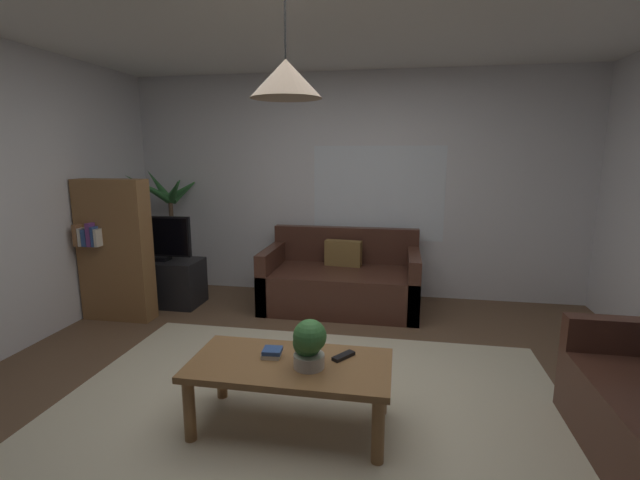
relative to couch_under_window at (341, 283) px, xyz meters
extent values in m
cube|color=brown|center=(0.05, -1.90, -0.28)|extent=(5.16, 4.80, 0.02)
cube|color=beige|center=(0.05, -2.10, -0.27)|extent=(3.35, 2.64, 0.01)
cube|color=silver|center=(0.05, 0.53, 0.99)|extent=(5.28, 0.06, 2.53)
cube|color=white|center=(0.35, 0.50, 0.92)|extent=(1.47, 0.01, 1.06)
cube|color=#47281E|center=(0.00, -0.04, -0.06)|extent=(1.63, 0.89, 0.42)
cube|color=#47281E|center=(0.00, 0.34, 0.35)|extent=(1.63, 0.12, 0.40)
cube|color=#47281E|center=(-0.76, -0.04, 0.05)|extent=(0.12, 0.89, 0.64)
cube|color=#47281E|center=(0.76, -0.04, 0.05)|extent=(0.12, 0.89, 0.64)
cube|color=brown|center=(0.00, 0.16, 0.29)|extent=(0.41, 0.17, 0.28)
cube|color=#47281E|center=(2.09, -1.69, 0.05)|extent=(0.89, 0.12, 0.64)
cube|color=olive|center=(-0.02, -2.20, 0.13)|extent=(1.20, 0.59, 0.04)
cylinder|color=olive|center=(-0.56, -2.43, -0.08)|extent=(0.07, 0.07, 0.38)
cylinder|color=olive|center=(0.52, -2.43, -0.08)|extent=(0.07, 0.07, 0.38)
cylinder|color=olive|center=(-0.56, -1.96, -0.08)|extent=(0.07, 0.07, 0.38)
cylinder|color=olive|center=(0.52, -1.96, -0.08)|extent=(0.07, 0.07, 0.38)
cube|color=beige|center=(-0.15, -2.15, 0.16)|extent=(0.12, 0.10, 0.03)
cube|color=#2D4C8C|center=(-0.14, -2.15, 0.19)|extent=(0.12, 0.11, 0.03)
cube|color=black|center=(0.29, -2.08, 0.16)|extent=(0.13, 0.16, 0.02)
cylinder|color=beige|center=(0.10, -2.24, 0.19)|extent=(0.18, 0.18, 0.08)
sphere|color=#3D7F3D|center=(0.09, -2.21, 0.29)|extent=(0.17, 0.17, 0.17)
sphere|color=#3D7F3D|center=(0.12, -2.27, 0.35)|extent=(0.19, 0.19, 0.19)
cube|color=black|center=(-1.98, -0.25, -0.02)|extent=(0.90, 0.44, 0.50)
cube|color=black|center=(-1.98, -0.27, 0.49)|extent=(0.77, 0.05, 0.43)
cube|color=black|center=(-1.98, -0.29, 0.49)|extent=(0.73, 0.00, 0.39)
cube|color=black|center=(-1.98, -0.27, 0.25)|extent=(0.24, 0.16, 0.04)
cylinder|color=beige|center=(-2.04, 0.19, -0.12)|extent=(0.32, 0.32, 0.30)
cylinder|color=brown|center=(-2.04, 0.19, 0.44)|extent=(0.05, 0.05, 0.82)
cone|color=#2D6B33|center=(-1.88, 0.19, 0.95)|extent=(0.39, 0.11, 0.30)
cone|color=#2D6B33|center=(-1.93, 0.39, 0.95)|extent=(0.28, 0.47, 0.36)
cone|color=#2D6B33|center=(-2.06, 0.37, 0.96)|extent=(0.13, 0.40, 0.32)
cone|color=#2D6B33|center=(-2.24, 0.28, 1.00)|extent=(0.46, 0.29, 0.43)
cone|color=#2D6B33|center=(-2.24, 0.07, 0.98)|extent=(0.47, 0.36, 0.40)
cone|color=#2D6B33|center=(-2.10, 0.03, 0.93)|extent=(0.20, 0.39, 0.30)
cone|color=#2D6B33|center=(-1.92, 0.09, 0.96)|extent=(0.32, 0.31, 0.35)
cube|color=olive|center=(-2.16, -0.73, 0.43)|extent=(0.70, 0.22, 1.40)
cube|color=#99663F|center=(-2.43, -0.85, 0.60)|extent=(0.04, 0.16, 0.21)
cube|color=beige|center=(-2.39, -0.85, 0.59)|extent=(0.03, 0.16, 0.17)
cube|color=#2D4C8C|center=(-2.34, -0.85, 0.58)|extent=(0.05, 0.16, 0.16)
cube|color=#72387F|center=(-2.29, -0.85, 0.61)|extent=(0.04, 0.16, 0.22)
cube|color=#2D4C8C|center=(-2.25, -0.85, 0.59)|extent=(0.03, 0.16, 0.19)
cube|color=beige|center=(-2.22, -0.85, 0.58)|extent=(0.03, 0.16, 0.17)
cylinder|color=black|center=(-0.02, -2.20, 2.06)|extent=(0.01, 0.01, 0.41)
cone|color=tan|center=(-0.02, -2.20, 1.76)|extent=(0.39, 0.39, 0.20)
camera|label=1|loc=(0.59, -4.58, 1.37)|focal=24.95mm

